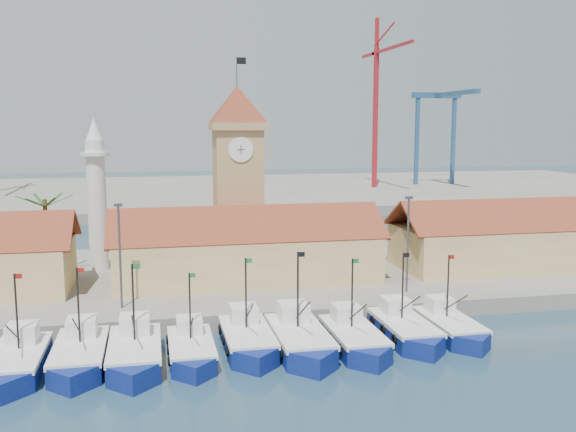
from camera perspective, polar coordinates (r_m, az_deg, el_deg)
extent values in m
plane|color=#1C394B|center=(47.25, -0.01, -13.05)|extent=(400.00, 400.00, 0.00)
cube|color=gray|center=(69.66, -4.16, -5.46)|extent=(140.00, 32.00, 1.50)
cube|color=gray|center=(154.22, -8.59, 2.03)|extent=(240.00, 80.00, 2.00)
cube|color=navy|center=(49.35, -22.85, -12.16)|extent=(3.46, 7.83, 1.78)
cube|color=navy|center=(45.76, -23.77, -13.82)|extent=(3.46, 3.46, 1.78)
cube|color=silver|center=(49.05, -22.91, -11.18)|extent=(3.53, 8.05, 0.35)
cube|color=silver|center=(50.64, -22.54, -9.61)|extent=(2.08, 2.18, 1.38)
cylinder|color=black|center=(48.71, -22.98, -7.91)|extent=(0.14, 0.14, 5.54)
cube|color=#A5140F|center=(48.05, -22.86, -4.95)|extent=(0.49, 0.02, 0.35)
cube|color=navy|center=(49.13, -18.00, -11.99)|extent=(3.53, 7.99, 1.82)
cube|color=navy|center=(45.42, -18.52, -13.69)|extent=(3.53, 3.53, 1.82)
cube|color=silver|center=(48.84, -18.05, -10.98)|extent=(3.60, 8.21, 0.35)
cube|color=silver|center=(50.48, -17.86, -9.39)|extent=(2.12, 2.22, 1.41)
cylinder|color=black|center=(48.49, -18.13, -7.63)|extent=(0.14, 0.14, 5.65)
cube|color=#A5140F|center=(47.84, -17.97, -4.60)|extent=(0.50, 0.02, 0.35)
cube|color=navy|center=(48.44, -13.45, -12.08)|extent=(3.62, 8.19, 1.86)
cube|color=navy|center=(44.62, -13.57, -13.88)|extent=(3.62, 3.62, 1.86)
cube|color=silver|center=(48.13, -13.49, -11.04)|extent=(3.69, 8.42, 0.36)
cube|color=silver|center=(49.82, -13.46, -9.38)|extent=(2.17, 2.28, 1.45)
cylinder|color=black|center=(47.77, -13.59, -7.55)|extent=(0.14, 0.14, 5.79)
cube|color=#197226|center=(47.12, -13.38, -4.39)|extent=(0.52, 0.02, 0.36)
cube|color=navy|center=(48.61, -8.59, -11.95)|extent=(3.18, 7.20, 1.64)
cube|color=navy|center=(45.25, -8.30, -13.50)|extent=(3.18, 3.18, 1.64)
cube|color=silver|center=(48.34, -8.61, -11.04)|extent=(3.24, 7.40, 0.32)
cube|color=silver|center=(49.82, -8.76, -9.58)|extent=(1.91, 2.00, 1.27)
cylinder|color=black|center=(48.01, -8.71, -7.99)|extent=(0.13, 0.13, 5.09)
cube|color=#197226|center=(47.43, -8.50, -5.24)|extent=(0.45, 0.02, 0.32)
cube|color=navy|center=(50.09, -3.64, -11.20)|extent=(3.52, 7.96, 1.81)
cube|color=navy|center=(46.40, -2.89, -12.80)|extent=(3.52, 3.52, 1.81)
cube|color=silver|center=(49.80, -3.65, -10.22)|extent=(3.59, 8.18, 0.35)
cube|color=silver|center=(51.43, -3.98, -8.69)|extent=(2.11, 2.21, 1.41)
cylinder|color=black|center=(49.47, -3.76, -6.95)|extent=(0.14, 0.14, 5.63)
cube|color=#197226|center=(48.89, -3.50, -3.98)|extent=(0.50, 0.02, 0.35)
cube|color=navy|center=(49.80, 1.01, -11.26)|extent=(3.78, 8.55, 1.94)
cube|color=navy|center=(45.90, 2.25, -12.98)|extent=(3.78, 3.78, 1.94)
cube|color=silver|center=(49.49, 1.01, -10.20)|extent=(3.85, 8.79, 0.38)
cube|color=silver|center=(51.21, 0.47, -8.55)|extent=(2.27, 2.37, 1.51)
cylinder|color=black|center=(49.13, 0.88, -6.66)|extent=(0.15, 0.15, 6.05)
cube|color=black|center=(48.55, 1.20, -3.43)|extent=(0.54, 0.02, 0.38)
cube|color=navy|center=(50.55, 5.83, -11.06)|extent=(3.47, 7.84, 1.78)
cube|color=navy|center=(47.06, 7.33, -12.56)|extent=(3.46, 3.46, 1.78)
cube|color=silver|center=(50.26, 5.85, -10.10)|extent=(3.53, 8.06, 0.35)
cube|color=silver|center=(51.81, 5.19, -8.61)|extent=(2.08, 2.18, 1.39)
cylinder|color=black|center=(49.93, 5.72, -6.90)|extent=(0.14, 0.14, 5.54)
cube|color=#197226|center=(49.40, 6.03, -4.00)|extent=(0.50, 0.02, 0.35)
cube|color=navy|center=(53.14, 10.26, -10.18)|extent=(3.48, 7.87, 1.79)
cube|color=navy|center=(49.73, 12.01, -11.52)|extent=(3.48, 3.48, 1.79)
cube|color=silver|center=(52.87, 10.29, -9.26)|extent=(3.55, 8.09, 0.35)
cube|color=silver|center=(54.38, 9.52, -7.88)|extent=(2.09, 2.19, 1.39)
cylinder|color=black|center=(52.56, 10.16, -6.21)|extent=(0.14, 0.14, 5.56)
cube|color=black|center=(52.08, 10.48, -3.44)|extent=(0.50, 0.02, 0.35)
cube|color=navy|center=(54.69, 14.12, -9.79)|extent=(3.31, 7.49, 1.70)
cube|color=navy|center=(51.54, 15.98, -10.98)|extent=(3.31, 3.31, 1.70)
cube|color=silver|center=(54.44, 14.15, -8.94)|extent=(3.38, 7.70, 0.33)
cube|color=silver|center=(55.84, 13.33, -7.67)|extent=(1.99, 2.08, 1.32)
cylinder|color=black|center=(54.15, 14.03, -6.12)|extent=(0.13, 0.13, 5.30)
cube|color=#A5140F|center=(53.71, 14.34, -3.56)|extent=(0.47, 0.02, 0.33)
cube|color=#E5C97E|center=(65.14, -3.70, -3.70)|extent=(26.00, 10.00, 4.50)
cube|color=brown|center=(62.04, -3.39, -0.77)|extent=(27.04, 5.13, 3.21)
cube|color=brown|center=(66.93, -4.04, -0.13)|extent=(27.04, 5.13, 3.21)
cube|color=#E5C97E|center=(76.53, 20.76, -2.44)|extent=(30.00, 10.00, 4.50)
cube|color=brown|center=(73.91, 21.95, 0.08)|extent=(31.20, 5.13, 3.21)
cube|color=brown|center=(78.06, 19.91, 0.58)|extent=(31.20, 5.13, 3.21)
cube|color=tan|center=(70.18, -4.45, 1.49)|extent=(5.00, 5.00, 15.00)
cube|color=tan|center=(69.71, -4.53, 7.95)|extent=(5.80, 5.80, 0.80)
pyramid|color=brown|center=(69.75, -4.55, 9.84)|extent=(5.80, 5.80, 4.00)
cylinder|color=white|center=(67.24, -4.21, 5.90)|extent=(2.60, 0.15, 2.60)
cube|color=black|center=(67.16, -4.21, 5.90)|extent=(0.08, 0.02, 1.00)
cube|color=black|center=(67.16, -4.21, 5.90)|extent=(0.80, 0.02, 0.08)
cylinder|color=#3F3F44|center=(69.94, -4.58, 12.71)|extent=(0.10, 0.10, 3.00)
cube|color=black|center=(70.11, -4.17, 13.60)|extent=(1.00, 0.03, 0.70)
cylinder|color=silver|center=(71.85, -16.61, 0.92)|extent=(2.00, 2.00, 14.00)
cylinder|color=silver|center=(71.40, -16.79, 5.31)|extent=(3.00, 3.00, 0.40)
cone|color=silver|center=(71.34, -16.87, 7.39)|extent=(1.80, 1.80, 2.40)
cylinder|color=brown|center=(70.88, -20.67, -1.81)|extent=(0.44, 0.44, 8.00)
cube|color=#235E20|center=(70.17, -19.69, 1.28)|extent=(2.80, 0.35, 1.18)
cube|color=#235E20|center=(71.46, -20.12, 1.38)|extent=(1.71, 2.60, 1.18)
cube|color=#235E20|center=(71.67, -21.23, 1.34)|extent=(1.71, 2.60, 1.18)
cube|color=#235E20|center=(70.59, -21.94, 1.21)|extent=(2.80, 0.35, 1.18)
cube|color=#235E20|center=(69.29, -21.54, 1.11)|extent=(1.71, 2.60, 1.18)
cube|color=#235E20|center=(69.07, -20.40, 1.15)|extent=(1.71, 2.60, 1.18)
cylinder|color=#3F3F44|center=(56.27, -14.70, -3.49)|extent=(0.20, 0.20, 9.00)
cube|color=#3F3F44|center=(55.57, -14.86, 0.96)|extent=(0.70, 0.25, 0.25)
cylinder|color=#3F3F44|center=(60.80, 10.60, -2.51)|extent=(0.20, 0.20, 9.00)
cube|color=#3F3F44|center=(60.16, 10.71, 1.61)|extent=(0.70, 0.25, 0.25)
cube|color=#AA1A21|center=(157.38, 7.77, 8.56)|extent=(1.00, 1.00, 33.09)
cube|color=#AA1A21|center=(149.31, 9.18, 14.54)|extent=(0.60, 24.10, 0.60)
cube|color=#AA1A21|center=(162.98, 7.27, 14.03)|extent=(0.60, 10.00, 0.60)
cube|color=#AA1A21|center=(158.84, 7.91, 15.81)|extent=(0.80, 0.80, 7.00)
cube|color=#29537D|center=(166.86, 11.38, 6.54)|extent=(0.90, 0.90, 22.00)
cube|color=#29537D|center=(171.07, 14.48, 6.48)|extent=(0.90, 0.90, 22.00)
cube|color=#29537D|center=(169.02, 13.07, 10.41)|extent=(13.00, 1.40, 1.40)
cube|color=#29537D|center=(160.02, 14.61, 10.50)|extent=(1.40, 22.00, 1.00)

